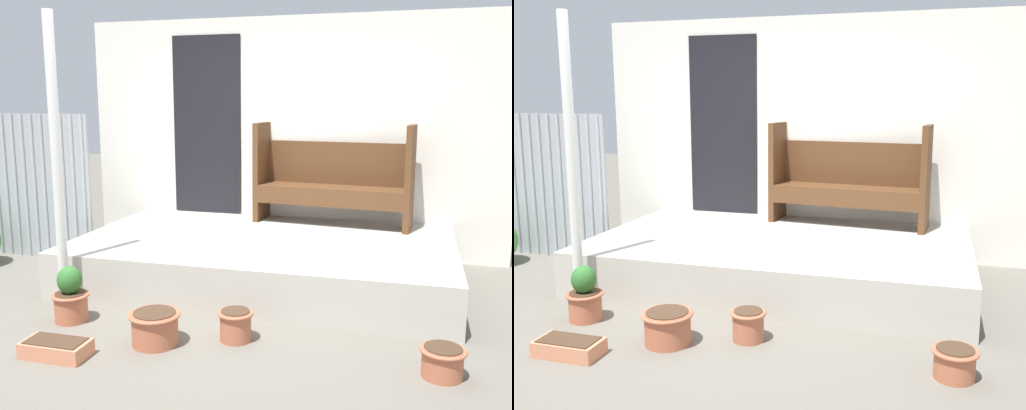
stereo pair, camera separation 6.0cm
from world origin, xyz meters
TOP-DOWN VIEW (x-y plane):
  - ground_plane at (0.00, 0.00)m, footprint 24.00×24.00m
  - porch_slab at (0.19, 1.06)m, footprint 3.50×2.11m
  - house_wall at (0.15, 2.14)m, footprint 4.70×0.08m
  - support_post at (-1.23, -0.13)m, footprint 0.08×0.08m
  - bench at (0.71, 1.87)m, footprint 1.67×0.56m
  - flower_pot_left at (-1.02, -0.36)m, footprint 0.29×0.29m
  - flower_pot_middle at (-0.19, -0.58)m, footprint 0.37×0.37m
  - flower_pot_right at (0.34, -0.37)m, footprint 0.26×0.26m
  - flower_pot_far_right at (1.76, -0.55)m, footprint 0.29×0.29m
  - planter_box_rect at (-0.75, -0.94)m, footprint 0.45×0.24m

SIDE VIEW (x-z plane):
  - ground_plane at x=0.00m, z-range 0.00..0.00m
  - planter_box_rect at x=-0.75m, z-range 0.00..0.12m
  - flower_pot_far_right at x=1.76m, z-range 0.01..0.21m
  - flower_pot_right at x=0.34m, z-range 0.01..0.24m
  - flower_pot_middle at x=-0.19m, z-range 0.01..0.25m
  - flower_pot_left at x=-1.02m, z-range -0.03..0.42m
  - porch_slab at x=0.19m, z-range 0.00..0.41m
  - bench at x=0.71m, z-range 0.39..1.45m
  - support_post at x=-1.23m, z-range 0.00..2.40m
  - house_wall at x=0.15m, z-range 0.01..2.61m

